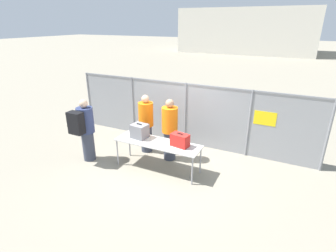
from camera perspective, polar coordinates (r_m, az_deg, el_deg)
The scene contains 10 objects.
ground_plane at distance 7.45m, azimuth -1.42°, elevation -8.64°, with size 120.00×120.00×0.00m, color gray.
fence_section at distance 8.40m, azimuth 3.95°, elevation 2.91°, with size 8.03×0.07×2.02m.
inspection_table at distance 6.97m, azimuth -2.28°, elevation -4.00°, with size 2.35×0.72×0.79m.
suitcase_grey at distance 7.20m, azimuth -6.21°, elevation -1.10°, with size 0.46×0.40×0.41m.
suitcase_red at distance 6.69m, azimuth 2.62°, elevation -3.08°, with size 0.49×0.33×0.35m.
traveler_hooded at distance 7.65m, azimuth -17.69°, elevation -0.50°, with size 0.45×0.70×1.82m.
security_worker_near at distance 7.40m, azimuth 0.37°, elevation -0.70°, with size 0.45×0.45×1.82m.
security_worker_far at distance 7.91m, azimuth -4.79°, elevation 0.66°, with size 0.44×0.44×1.80m.
utility_trailer at distance 9.92m, azimuth 17.48°, elevation 0.84°, with size 3.25×1.98×0.66m.
distant_hangar at distance 37.84m, azimuth 17.21°, elevation 19.22°, with size 16.22×9.12×5.32m.
Camera 1 is at (2.99, -5.68, 3.77)m, focal length 28.00 mm.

